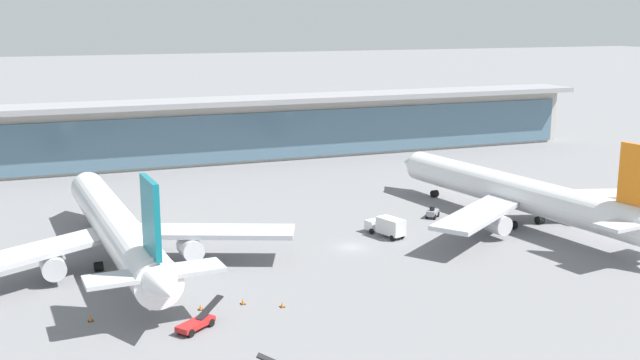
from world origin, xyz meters
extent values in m
plane|color=slate|center=(0.00, 0.00, 0.00)|extent=(1200.00, 1200.00, 0.00)
cylinder|color=white|center=(-33.62, 5.54, 5.27)|extent=(9.04, 52.98, 5.56)
cone|color=white|center=(-35.52, 34.07, 5.27)|extent=(5.77, 5.35, 5.45)
cone|color=white|center=(-31.74, -22.71, 5.83)|extent=(5.40, 6.43, 5.00)
cube|color=black|center=(-35.30, 30.89, 6.25)|extent=(4.31, 2.57, 0.67)
cube|color=#B7BABF|center=(-45.26, -0.08, 4.30)|extent=(23.85, 17.24, 0.67)
cube|color=#B7BABF|center=(-21.34, 1.51, 4.30)|extent=(24.51, 14.74, 0.67)
cylinder|color=silver|center=(-42.35, -0.45, 2.38)|extent=(3.33, 4.22, 3.07)
cylinder|color=silver|center=(-24.17, 0.76, 2.38)|extent=(3.33, 4.22, 3.07)
cube|color=#0F6B7A|center=(-32.06, -17.89, 12.37)|extent=(1.11, 6.74, 8.63)
cube|color=#B7BABF|center=(-32.00, -18.85, 6.11)|extent=(15.58, 5.23, 0.48)
cylinder|color=black|center=(-36.49, 2.47, 0.67)|extent=(1.24, 1.42, 1.34)
cylinder|color=black|center=(-30.37, 2.87, 0.67)|extent=(1.24, 1.42, 1.34)
cylinder|color=black|center=(-35.02, 26.59, 0.67)|extent=(1.24, 1.42, 1.34)
cylinder|color=white|center=(30.99, 2.93, 5.27)|extent=(13.80, 52.94, 5.56)
cone|color=white|center=(26.49, 31.16, 5.27)|extent=(6.17, 5.80, 5.45)
cube|color=black|center=(26.99, 28.02, 6.25)|extent=(4.48, 2.93, 0.67)
cube|color=#B7BABF|center=(19.92, -3.74, 4.30)|extent=(23.14, 18.79, 0.67)
cube|color=#B7BABF|center=(43.59, 0.04, 4.30)|extent=(24.71, 12.85, 0.67)
cylinder|color=silver|center=(22.85, -3.84, 2.38)|extent=(3.66, 4.46, 3.07)
cylinder|color=silver|center=(40.83, -0.97, 2.38)|extent=(3.66, 4.46, 3.07)
cube|color=orange|center=(34.69, -20.27, 12.37)|extent=(1.72, 6.73, 8.63)
cylinder|color=black|center=(28.41, -0.40, 0.67)|extent=(1.35, 1.51, 1.34)
cylinder|color=black|center=(34.47, 0.57, 0.67)|extent=(1.35, 1.51, 1.34)
cylinder|color=black|center=(27.67, 23.76, 0.67)|extent=(1.35, 1.51, 1.34)
cube|color=gray|center=(19.77, 10.56, 0.90)|extent=(3.06, 3.02, 0.90)
cube|color=black|center=(19.55, 10.35, 1.70)|extent=(0.99, 0.99, 0.70)
cylinder|color=black|center=(19.98, 11.75, 0.45)|extent=(0.84, 0.83, 0.90)
cylinder|color=black|center=(20.97, 10.73, 0.45)|extent=(0.84, 0.83, 0.90)
cylinder|color=black|center=(18.57, 10.39, 0.45)|extent=(0.84, 0.83, 0.90)
cylinder|color=black|center=(19.56, 9.37, 0.45)|extent=(0.84, 0.83, 0.90)
cube|color=#B21E1E|center=(-28.31, -21.79, 0.75)|extent=(4.93, 4.30, 0.60)
cube|color=black|center=(-26.36, -20.35, 1.84)|extent=(3.71, 3.08, 1.72)
cylinder|color=black|center=(-27.45, -20.13, 0.45)|extent=(0.89, 0.76, 0.90)
cylinder|color=black|center=(-26.47, -21.46, 0.45)|extent=(0.89, 0.76, 0.90)
cylinder|color=black|center=(-30.15, -22.13, 0.45)|extent=(0.89, 0.76, 0.90)
cylinder|color=black|center=(-29.17, -23.46, 0.45)|extent=(0.89, 0.76, 0.90)
cube|color=silver|center=(6.56, 6.44, 1.20)|extent=(2.72, 2.39, 1.50)
cube|color=black|center=(6.33, 7.20, 1.50)|extent=(2.02, 0.71, 0.70)
cube|color=silver|center=(7.75, 2.51, 1.85)|extent=(3.53, 5.07, 2.50)
cylinder|color=black|center=(5.78, 5.37, 0.45)|extent=(0.53, 0.94, 0.90)
cylinder|color=black|center=(7.80, 5.98, 0.45)|extent=(0.53, 0.94, 0.90)
cylinder|color=black|center=(7.17, 0.77, 0.45)|extent=(0.53, 0.94, 0.90)
cylinder|color=black|center=(9.19, 1.39, 0.45)|extent=(0.53, 0.94, 0.90)
cube|color=#B2ADA3|center=(0.00, 73.36, 7.00)|extent=(182.62, 8.00, 14.00)
cube|color=slate|center=(0.00, 69.06, 6.30)|extent=(178.97, 0.50, 11.20)
cube|color=gray|center=(0.00, 71.36, 14.60)|extent=(186.28, 12.80, 1.20)
cone|color=orange|center=(-38.96, -14.97, 0.35)|extent=(0.44, 0.44, 0.70)
cube|color=black|center=(-38.96, -14.97, 0.02)|extent=(0.62, 0.62, 0.04)
cone|color=orange|center=(-26.53, -16.15, 0.35)|extent=(0.44, 0.44, 0.70)
cube|color=black|center=(-26.53, -16.15, 0.02)|extent=(0.62, 0.62, 0.04)
cone|color=orange|center=(-17.25, -18.83, 0.35)|extent=(0.44, 0.44, 0.70)
cube|color=black|center=(-17.25, -18.83, 0.02)|extent=(0.62, 0.62, 0.04)
cone|color=orange|center=(-21.39, -16.23, 0.35)|extent=(0.44, 0.44, 0.70)
cube|color=black|center=(-21.39, -16.23, 0.02)|extent=(0.62, 0.62, 0.04)
camera|label=1|loc=(-43.57, -99.38, 34.02)|focal=42.30mm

